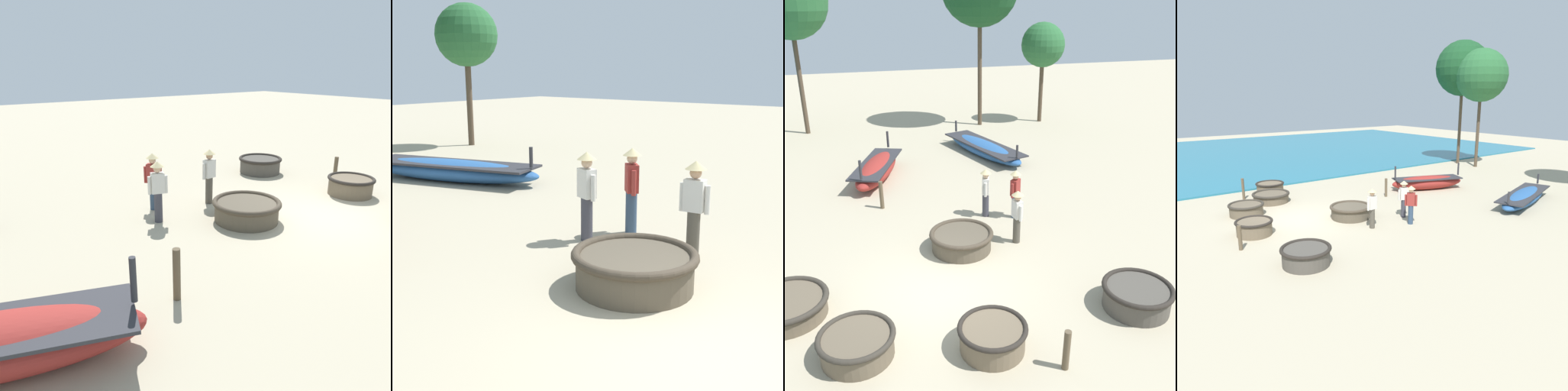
{
  "view_description": "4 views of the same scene",
  "coord_description": "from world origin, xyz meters",
  "views": [
    {
      "loc": [
        -5.75,
        8.82,
        3.99
      ],
      "look_at": [
        1.92,
        3.05,
        0.72
      ],
      "focal_mm": 35.0,
      "sensor_mm": 36.0,
      "label": 1
    },
    {
      "loc": [
        -5.2,
        -2.11,
        3.15
      ],
      "look_at": [
        1.44,
        3.08,
        1.17
      ],
      "focal_mm": 50.0,
      "sensor_mm": 36.0,
      "label": 2
    },
    {
      "loc": [
        -1.8,
        -9.42,
        6.71
      ],
      "look_at": [
        2.23,
        3.78,
        0.82
      ],
      "focal_mm": 42.0,
      "sensor_mm": 36.0,
      "label": 3
    },
    {
      "loc": [
        14.7,
        -7.06,
        5.28
      ],
      "look_at": [
        1.89,
        2.58,
        1.09
      ],
      "focal_mm": 35.0,
      "sensor_mm": 36.0,
      "label": 4
    }
  ],
  "objects": [
    {
      "name": "long_boat_red_hull",
      "position": [
        -0.72,
        8.53,
        0.41
      ],
      "size": [
        2.6,
        4.45,
        1.45
      ],
      "color": "maroon",
      "rests_on": "ground"
    },
    {
      "name": "tree_rightmost",
      "position": [
        -3.73,
        16.76,
        6.73
      ],
      "size": [
        3.79,
        3.79,
        8.65
      ],
      "color": "#4C3D2D",
      "rests_on": "ground"
    },
    {
      "name": "sea",
      "position": [
        -20.57,
        4.0,
        0.05
      ],
      "size": [
        28.0,
        52.0,
        0.1
      ],
      "primitive_type": "cube",
      "color": "teal",
      "rests_on": "ground"
    },
    {
      "name": "mooring_post_shoreline",
      "position": [
        -4.91,
        -0.82,
        0.56
      ],
      "size": [
        0.14,
        0.14,
        1.12
      ],
      "primitive_type": "cylinder",
      "color": "brown",
      "rests_on": "ground"
    },
    {
      "name": "coracle_far_right",
      "position": [
        0.64,
        -2.29,
        0.32
      ],
      "size": [
        1.47,
        1.47,
        0.6
      ],
      "color": "brown",
      "rests_on": "ground"
    },
    {
      "name": "mooring_post_inland",
      "position": [
        1.85,
        -3.23,
        0.45
      ],
      "size": [
        0.14,
        0.14,
        0.91
      ],
      "primitive_type": "cylinder",
      "color": "brown",
      "rests_on": "ground"
    },
    {
      "name": "mooring_post_mid_beach",
      "position": [
        -0.83,
        5.54,
        0.5
      ],
      "size": [
        0.14,
        0.14,
        1.0
      ],
      "primitive_type": "cylinder",
      "color": "brown",
      "rests_on": "ground"
    },
    {
      "name": "coracle_nearest",
      "position": [
        -2.05,
        -1.67,
        0.3
      ],
      "size": [
        1.6,
        1.6,
        0.56
      ],
      "color": "brown",
      "rests_on": "ground"
    },
    {
      "name": "fisherman_standing_right",
      "position": [
        2.79,
        1.88,
        0.96
      ],
      "size": [
        0.36,
        0.53,
        1.67
      ],
      "color": "#4C473D",
      "rests_on": "ground"
    },
    {
      "name": "long_boat_blue_hull",
      "position": [
        4.4,
        10.32,
        0.32
      ],
      "size": [
        2.79,
        5.69,
        1.1
      ],
      "color": "#285693",
      "rests_on": "ground"
    },
    {
      "name": "ground_plane",
      "position": [
        0.0,
        0.0,
        0.0
      ],
      "size": [
        80.0,
        80.0,
        0.0
      ],
      "primitive_type": "plane",
      "color": "tan"
    },
    {
      "name": "fisherman_crouching",
      "position": [
        2.45,
        3.89,
        0.96
      ],
      "size": [
        0.36,
        0.5,
        1.67
      ],
      "color": "#383842",
      "rests_on": "ground"
    },
    {
      "name": "coracle_front_left",
      "position": [
        -5.45,
        0.86,
        0.32
      ],
      "size": [
        1.57,
        1.57,
        0.59
      ],
      "color": "brown",
      "rests_on": "ground"
    },
    {
      "name": "fisherman_standing_left",
      "position": [
        3.35,
        3.5,
        0.96
      ],
      "size": [
        0.41,
        0.39,
        1.67
      ],
      "color": "#2D425B",
      "rests_on": "ground"
    },
    {
      "name": "coracle_far_left",
      "position": [
        -3.52,
        0.12,
        0.28
      ],
      "size": [
        1.89,
        1.89,
        0.51
      ],
      "color": "brown",
      "rests_on": "ground"
    },
    {
      "name": "coracle_tilted",
      "position": [
        4.34,
        -1.94,
        0.33
      ],
      "size": [
        1.67,
        1.67,
        0.61
      ],
      "color": "#4C473F",
      "rests_on": "ground"
    },
    {
      "name": "coracle_front_right",
      "position": [
        1.1,
        1.95,
        0.32
      ],
      "size": [
        1.86,
        1.86,
        0.58
      ],
      "color": "brown",
      "rests_on": "ground"
    },
    {
      "name": "tree_center",
      "position": [
        -5.59,
        16.85,
        7.31
      ],
      "size": [
        4.12,
        4.12,
        9.4
      ],
      "color": "#4C3D2D",
      "rests_on": "ground"
    }
  ]
}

